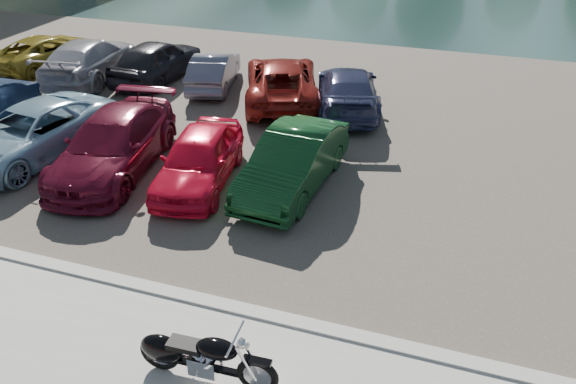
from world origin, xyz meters
name	(u,v)px	position (x,y,z in m)	size (l,w,h in m)	color
kerb	(273,318)	(0.00, 2.00, 0.07)	(60.00, 0.30, 0.14)	#A6A59D
parking_lot	(370,127)	(0.00, 11.00, 0.02)	(60.00, 18.00, 0.04)	#48423A
motorcycle	(194,355)	(-0.70, 0.34, 0.56)	(2.33, 0.75, 1.05)	black
car_2	(31,133)	(-8.52, 6.04, 0.75)	(2.36, 5.11, 1.42)	#86ADC3
car_3	(113,144)	(-5.91, 6.09, 0.78)	(2.08, 5.11, 1.48)	#570C20
car_4	(199,158)	(-3.46, 6.14, 0.73)	(1.63, 4.04, 1.38)	red
car_5	(293,162)	(-1.12, 6.67, 0.77)	(1.54, 4.41, 1.45)	#103A1A
car_6	(48,51)	(-13.32, 12.75, 0.67)	(2.09, 4.53, 1.26)	olive
car_7	(90,59)	(-10.89, 12.07, 0.79)	(2.10, 5.16, 1.50)	#9999A1
car_8	(157,60)	(-8.44, 12.75, 0.80)	(1.79, 4.45, 1.52)	black
car_9	(214,70)	(-6.10, 12.71, 0.66)	(1.31, 3.76, 1.24)	slate
car_10	(282,80)	(-3.34, 12.24, 0.76)	(2.37, 5.15, 1.43)	maroon
car_11	(348,89)	(-1.02, 12.17, 0.73)	(1.93, 4.74, 1.38)	navy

